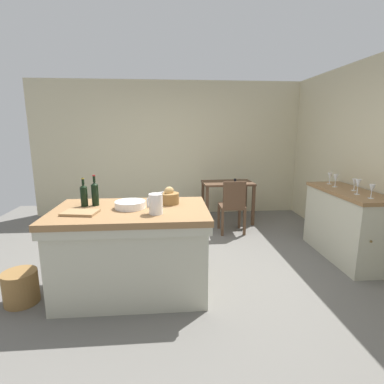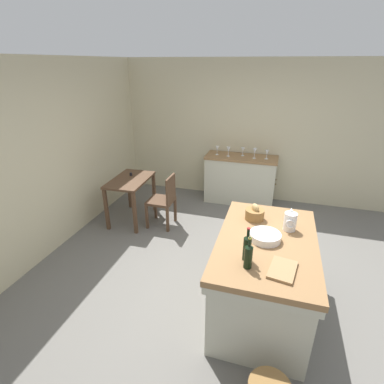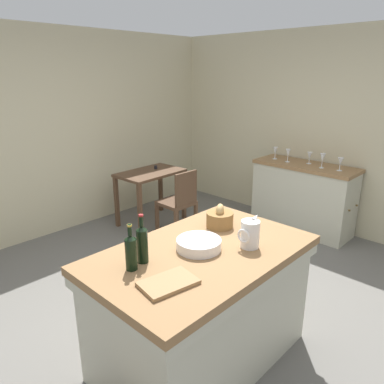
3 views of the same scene
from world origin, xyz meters
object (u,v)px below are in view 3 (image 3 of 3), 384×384
Objects in this scene: pitcher at (250,234)px; wine_glass_far_right at (275,151)px; island_table at (201,302)px; cutting_board at (168,283)px; wine_bottle_dark at (142,243)px; wine_glass_left at (323,158)px; wine_glass_middle at (310,156)px; wine_glass_far_left at (340,162)px; wash_bowl at (199,244)px; wooden_chair at (179,201)px; side_cabinet at (303,197)px; writing_desk at (151,180)px; bread_basket at (220,218)px; wine_bottle_amber at (131,251)px; wine_glass_right at (288,153)px.

pitcher is 1.45× the size of wine_glass_far_right.
island_table is 0.64m from cutting_board.
wine_bottle_dark reaches higher than wine_glass_left.
wine_glass_middle reaches higher than island_table.
wine_glass_left is (-0.02, 0.22, 0.02)m from wine_glass_far_left.
wash_bowl is at bearing 100.08° from island_table.
cutting_board is 0.98× the size of wine_bottle_dark.
wine_glass_far_left is 0.88× the size of wine_glass_left.
wash_bowl is (-1.43, -1.65, 0.46)m from wooden_chair.
wine_glass_far_left is (-0.03, -0.45, 0.57)m from side_cabinet.
wine_glass_far_left reaches higher than island_table.
wine_glass_middle is (3.21, 0.76, 0.11)m from cutting_board.
writing_desk is 4.37× the size of bread_basket.
wine_glass_far_right is (2.44, 1.29, 0.03)m from pitcher.
bread_basket is at bearing -179.76° from wine_glass_far_left.
cutting_board reaches higher than island_table.
wine_glass_far_left is at bearing 5.97° from cutting_board.
wine_bottle_amber is (-3.20, -0.49, 0.56)m from side_cabinet.
pitcher is at bearing -152.04° from wine_glass_far_right.
wine_bottle_amber is 3.28m from wine_glass_middle.
wine_bottle_amber is (-1.91, -1.54, 0.55)m from wooden_chair.
wine_glass_far_right is at bearing 89.11° from wine_glass_far_left.
wooden_chair is at bearing 133.90° from wine_glass_left.
pitcher is at bearing -115.72° from writing_desk.
wine_bottle_dark reaches higher than cutting_board.
writing_desk is 5.26× the size of wine_glass_right.
wine_glass_right is (1.23, -0.81, 0.56)m from wooden_chair.
side_cabinet is 4.23× the size of cutting_board.
wine_bottle_dark is at bearing -179.76° from bread_basket.
wine_glass_far_left is (1.22, -2.11, 0.40)m from writing_desk.
side_cabinet is 0.63m from wine_glass_left.
wine_glass_middle is (1.30, -1.67, 0.39)m from writing_desk.
pitcher is at bearing -165.98° from wine_glass_left.
writing_desk is (1.46, 2.29, 0.14)m from island_table.
bread_basket is 1.29× the size of wine_glass_far_right.
wine_bottle_amber is 3.17m from wine_glass_far_left.
cutting_board is at bearing -158.55° from wine_glass_far_right.
island_table is at bearing 18.49° from cutting_board.
pitcher is 0.73× the size of wine_bottle_dark.
bread_basket reaches higher than wash_bowl.
pitcher reaches higher than wine_glass_far_right.
wine_glass_left reaches higher than wine_glass_right.
cutting_board is at bearing 175.57° from pitcher.
side_cabinet is 5.69× the size of pitcher.
writing_desk is 1.04× the size of wooden_chair.
wine_glass_middle is 0.28m from wine_glass_right.
wine_glass_right is at bearing -49.95° from writing_desk.
wooden_chair is at bearing -93.63° from writing_desk.
writing_desk is 5.65× the size of wine_glass_far_left.
wooden_chair is 1.57m from wine_glass_right.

